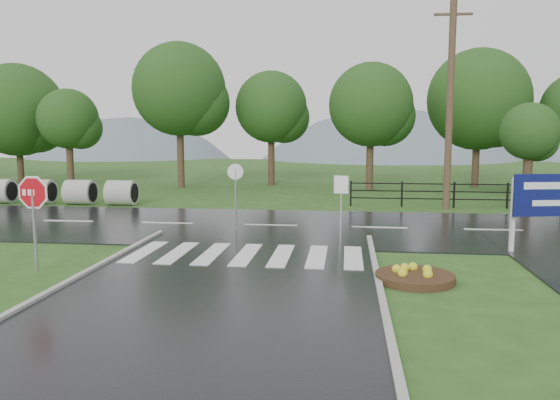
# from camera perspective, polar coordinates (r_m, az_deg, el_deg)

# --- Properties ---
(ground) EXTENTS (120.00, 120.00, 0.00)m
(ground) POSITION_cam_1_polar(r_m,az_deg,el_deg) (10.86, -8.44, -11.78)
(ground) COLOR #274F1A
(ground) RESTS_ON ground
(main_road) EXTENTS (90.00, 8.00, 0.04)m
(main_road) POSITION_cam_1_polar(r_m,az_deg,el_deg) (20.39, -0.97, -2.76)
(main_road) COLOR black
(main_road) RESTS_ON ground
(crosswalk) EXTENTS (6.50, 2.80, 0.02)m
(crosswalk) POSITION_cam_1_polar(r_m,az_deg,el_deg) (15.53, -3.53, -5.69)
(crosswalk) COLOR silver
(crosswalk) RESTS_ON ground
(fence_west) EXTENTS (9.58, 0.08, 1.20)m
(fence_west) POSITION_cam_1_polar(r_m,az_deg,el_deg) (26.51, 17.74, 0.77)
(fence_west) COLOR black
(fence_west) RESTS_ON ground
(hills) EXTENTS (102.00, 48.00, 48.00)m
(hills) POSITION_cam_1_polar(r_m,az_deg,el_deg) (77.28, 7.34, -7.19)
(hills) COLOR slate
(hills) RESTS_ON ground
(treeline) EXTENTS (83.20, 5.20, 10.00)m
(treeline) POSITION_cam_1_polar(r_m,az_deg,el_deg) (34.12, 3.95, 1.22)
(treeline) COLOR #1A4014
(treeline) RESTS_ON ground
(culvert_pipes) EXTENTS (9.70, 1.20, 1.20)m
(culvert_pipes) POSITION_cam_1_polar(r_m,az_deg,el_deg) (29.16, -23.84, 0.81)
(culvert_pipes) COLOR #9E9B93
(culvert_pipes) RESTS_ON ground
(stop_sign) EXTENTS (1.14, 0.15, 2.58)m
(stop_sign) POSITION_cam_1_polar(r_m,az_deg,el_deg) (14.90, -24.39, -0.05)
(stop_sign) COLOR #939399
(stop_sign) RESTS_ON ground
(estate_billboard) EXTENTS (2.62, 0.59, 2.32)m
(estate_billboard) POSITION_cam_1_polar(r_m,az_deg,el_deg) (17.45, 27.07, 0.08)
(estate_billboard) COLOR silver
(estate_billboard) RESTS_ON ground
(flower_bed) EXTENTS (1.85, 1.85, 0.37)m
(flower_bed) POSITION_cam_1_polar(r_m,az_deg,el_deg) (13.34, 13.92, -7.70)
(flower_bed) COLOR #332111
(flower_bed) RESTS_ON ground
(reg_sign_small) EXTENTS (0.46, 0.11, 2.11)m
(reg_sign_small) POSITION_cam_1_polar(r_m,az_deg,el_deg) (17.61, 6.40, 0.56)
(reg_sign_small) COLOR #939399
(reg_sign_small) RESTS_ON ground
(reg_sign_round) EXTENTS (0.55, 0.12, 2.40)m
(reg_sign_round) POSITION_cam_1_polar(r_m,az_deg,el_deg) (19.20, -4.67, 1.13)
(reg_sign_round) COLOR #939399
(reg_sign_round) RESTS_ON ground
(utility_pole_east) EXTENTS (1.66, 0.31, 9.34)m
(utility_pole_east) POSITION_cam_1_polar(r_m,az_deg,el_deg) (25.82, 17.33, 9.57)
(utility_pole_east) COLOR #473523
(utility_pole_east) RESTS_ON ground
(entrance_tree_left) EXTENTS (2.72, 2.72, 4.89)m
(entrance_tree_left) POSITION_cam_1_polar(r_m,az_deg,el_deg) (28.72, 24.63, 6.46)
(entrance_tree_left) COLOR #3D2B1C
(entrance_tree_left) RESTS_ON ground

